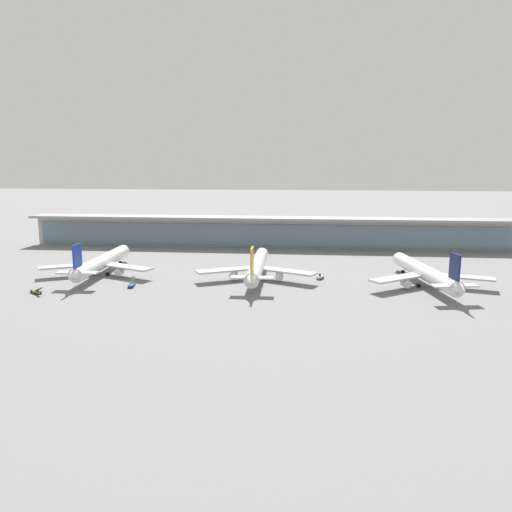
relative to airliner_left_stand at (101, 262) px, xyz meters
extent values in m
plane|color=slate|center=(58.17, -10.07, -4.76)|extent=(1200.00, 1200.00, 0.00)
cylinder|color=white|center=(-0.03, 1.16, 0.02)|extent=(6.23, 47.89, 5.04)
cone|color=white|center=(-0.68, 27.05, 0.02)|extent=(5.05, 4.66, 4.94)
cone|color=white|center=(0.61, -24.48, 0.52)|extent=(4.67, 5.65, 4.53)
cube|color=black|center=(-0.61, 24.17, 0.90)|extent=(3.83, 2.18, 0.61)
cube|color=#B7BABF|center=(-10.77, -3.50, -0.86)|extent=(21.83, 14.94, 0.61)
cube|color=#B7BABF|center=(10.94, -2.95, -0.86)|extent=(22.06, 14.08, 0.61)
cylinder|color=silver|center=(-8.16, -3.94, -2.60)|extent=(2.87, 3.72, 2.78)
cylinder|color=silver|center=(8.34, -3.53, -2.60)|extent=(2.87, 3.72, 2.78)
cube|color=#193899|center=(0.50, -20.12, 6.45)|extent=(0.76, 6.09, 7.82)
cube|color=#B7BABF|center=(0.53, -20.98, 0.77)|extent=(13.99, 4.17, 0.43)
cylinder|color=black|center=(-2.74, -1.52, -4.15)|extent=(1.07, 1.24, 1.22)
cylinder|color=black|center=(2.81, -1.38, -4.15)|extent=(1.07, 1.24, 1.22)
cylinder|color=black|center=(-0.51, 20.26, -4.15)|extent=(1.07, 1.24, 1.22)
cylinder|color=white|center=(59.41, -0.11, 0.02)|extent=(5.70, 47.84, 5.04)
cone|color=white|center=(59.05, 25.79, 0.02)|extent=(5.00, 4.60, 4.94)
cone|color=white|center=(59.76, -25.76, 0.52)|extent=(4.61, 5.60, 4.53)
cube|color=black|center=(59.09, 22.90, 0.90)|extent=(3.81, 2.14, 0.61)
cube|color=#B7BABF|center=(48.61, -4.65, -0.86)|extent=(21.89, 14.75, 0.61)
cube|color=#B7BABF|center=(70.33, -4.35, -0.86)|extent=(22.02, 14.28, 0.61)
cylinder|color=silver|center=(51.23, -5.12, -2.60)|extent=(2.83, 3.69, 2.78)
cylinder|color=silver|center=(67.73, -4.89, -2.60)|extent=(2.83, 3.69, 2.78)
cube|color=gold|center=(59.70, -21.39, 6.45)|extent=(0.69, 6.09, 7.82)
cube|color=#B7BABF|center=(59.71, -22.26, 0.77)|extent=(13.95, 4.01, 0.43)
cylinder|color=black|center=(56.67, -2.76, -4.15)|extent=(1.06, 1.23, 1.22)
cylinder|color=black|center=(62.22, -2.68, -4.15)|extent=(1.06, 1.23, 1.22)
cylinder|color=black|center=(59.15, 19.00, -4.15)|extent=(1.06, 1.23, 1.22)
cylinder|color=white|center=(117.71, -5.08, 0.02)|extent=(13.25, 47.92, 5.04)
cone|color=white|center=(113.22, 20.43, 0.02)|extent=(5.65, 5.32, 4.94)
cone|color=white|center=(122.16, -30.34, 0.52)|extent=(5.43, 6.24, 4.53)
cube|color=black|center=(113.72, 17.59, 0.90)|extent=(4.08, 2.71, 0.61)
cube|color=#B7BABF|center=(107.78, -11.28, -0.86)|extent=(20.84, 17.26, 0.61)
cube|color=#B7BABF|center=(129.17, -7.51, -0.86)|extent=(22.41, 11.33, 0.61)
cylinder|color=silver|center=(110.44, -11.33, -2.60)|extent=(3.37, 4.07, 2.78)
cylinder|color=silver|center=(126.69, -8.46, -2.60)|extent=(3.37, 4.07, 2.78)
cube|color=#141E51|center=(121.40, -26.03, 6.45)|extent=(1.65, 6.09, 7.82)
cube|color=#B7BABF|center=(121.56, -26.89, 0.77)|extent=(14.35, 6.17, 0.43)
cylinder|color=black|center=(115.43, -8.12, -4.15)|extent=(1.24, 1.38, 1.22)
cylinder|color=black|center=(120.90, -7.16, -4.15)|extent=(1.24, 1.38, 1.22)
cylinder|color=black|center=(114.40, 13.74, -4.15)|extent=(1.24, 1.38, 1.22)
cube|color=#234C9E|center=(17.65, -17.02, -4.01)|extent=(2.57, 5.03, 0.60)
cube|color=black|center=(17.25, -14.63, -2.92)|extent=(1.55, 4.05, 1.72)
cylinder|color=black|center=(16.56, -15.50, -4.31)|extent=(0.43, 0.93, 0.90)
cylinder|color=black|center=(18.19, -15.23, -4.31)|extent=(0.43, 0.93, 0.90)
cylinder|color=black|center=(17.12, -18.81, -4.31)|extent=(0.43, 0.93, 0.90)
cylinder|color=black|center=(18.75, -18.54, -4.31)|extent=(0.43, 0.93, 0.90)
cube|color=silver|center=(82.37, 0.50, -3.86)|extent=(2.56, 3.17, 0.90)
cube|color=black|center=(82.24, 0.23, -3.06)|extent=(0.93, 0.93, 0.70)
cylinder|color=black|center=(82.15, 1.69, -4.31)|extent=(0.64, 0.93, 0.90)
cylinder|color=black|center=(83.43, 1.08, -4.31)|extent=(0.64, 0.93, 0.90)
cylinder|color=black|center=(81.30, -0.08, -4.31)|extent=(0.64, 0.93, 0.90)
cylinder|color=black|center=(82.59, -0.69, -4.31)|extent=(0.64, 0.93, 0.90)
cube|color=olive|center=(-10.41, -28.18, -4.01)|extent=(4.93, 4.31, 0.60)
cube|color=black|center=(-8.46, -29.62, -2.92)|extent=(3.71, 3.08, 1.72)
cylinder|color=black|center=(-8.57, -28.51, -4.31)|extent=(0.89, 0.76, 0.90)
cylinder|color=black|center=(-9.55, -29.84, -4.31)|extent=(0.89, 0.76, 0.90)
cylinder|color=black|center=(-11.27, -26.51, -4.31)|extent=(0.89, 0.76, 0.90)
cylinder|color=black|center=(-12.25, -27.84, -4.31)|extent=(0.89, 0.76, 0.90)
cube|color=#B2ADA3|center=(58.17, 69.07, 2.24)|extent=(238.42, 8.00, 14.00)
cube|color=slate|center=(58.17, 64.77, 1.54)|extent=(233.65, 0.50, 11.20)
cube|color=gray|center=(58.17, 67.07, 9.84)|extent=(243.19, 12.80, 1.20)
camera|label=1|loc=(75.96, -174.83, 37.13)|focal=34.38mm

